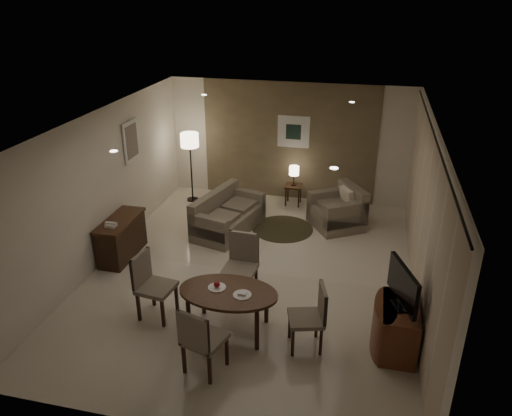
% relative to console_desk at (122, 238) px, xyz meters
% --- Properties ---
extents(room_shell, '(5.50, 7.00, 2.70)m').
position_rel_console_desk_xyz_m(room_shell, '(2.49, 0.40, 0.98)').
color(room_shell, beige).
rests_on(room_shell, ground).
extents(taupe_accent, '(3.96, 0.03, 2.70)m').
position_rel_console_desk_xyz_m(taupe_accent, '(2.49, 3.48, 0.98)').
color(taupe_accent, '#7A6C4C').
rests_on(taupe_accent, wall_back).
extents(curtain_wall, '(0.08, 6.70, 2.58)m').
position_rel_console_desk_xyz_m(curtain_wall, '(5.17, 0.00, 0.95)').
color(curtain_wall, beige).
rests_on(curtain_wall, wall_right).
extents(curtain_rod, '(0.03, 6.80, 0.03)m').
position_rel_console_desk_xyz_m(curtain_rod, '(5.17, 0.00, 2.27)').
color(curtain_rod, black).
rests_on(curtain_rod, wall_right).
extents(art_back_frame, '(0.72, 0.03, 0.72)m').
position_rel_console_desk_xyz_m(art_back_frame, '(2.59, 3.46, 1.23)').
color(art_back_frame, silver).
rests_on(art_back_frame, wall_back).
extents(art_back_canvas, '(0.34, 0.01, 0.34)m').
position_rel_console_desk_xyz_m(art_back_canvas, '(2.59, 3.44, 1.23)').
color(art_back_canvas, '#192D24').
rests_on(art_back_canvas, wall_back).
extents(art_left_frame, '(0.03, 0.60, 0.80)m').
position_rel_console_desk_xyz_m(art_left_frame, '(-0.23, 1.20, 1.48)').
color(art_left_frame, silver).
rests_on(art_left_frame, wall_left).
extents(art_left_canvas, '(0.01, 0.46, 0.64)m').
position_rel_console_desk_xyz_m(art_left_canvas, '(-0.21, 1.20, 1.48)').
color(art_left_canvas, gray).
rests_on(art_left_canvas, wall_left).
extents(downlight_nl, '(0.10, 0.10, 0.01)m').
position_rel_console_desk_xyz_m(downlight_nl, '(1.09, -1.80, 2.31)').
color(downlight_nl, white).
rests_on(downlight_nl, ceiling).
extents(downlight_nr, '(0.10, 0.10, 0.01)m').
position_rel_console_desk_xyz_m(downlight_nr, '(3.89, -1.80, 2.31)').
color(downlight_nr, white).
rests_on(downlight_nr, ceiling).
extents(downlight_fl, '(0.10, 0.10, 0.01)m').
position_rel_console_desk_xyz_m(downlight_fl, '(1.09, 1.80, 2.31)').
color(downlight_fl, white).
rests_on(downlight_fl, ceiling).
extents(downlight_fr, '(0.10, 0.10, 0.01)m').
position_rel_console_desk_xyz_m(downlight_fr, '(3.89, 1.80, 2.31)').
color(downlight_fr, white).
rests_on(downlight_fr, ceiling).
extents(console_desk, '(0.48, 1.20, 0.75)m').
position_rel_console_desk_xyz_m(console_desk, '(0.00, 0.00, 0.00)').
color(console_desk, '#4C2B18').
rests_on(console_desk, floor).
extents(telephone, '(0.20, 0.14, 0.09)m').
position_rel_console_desk_xyz_m(telephone, '(0.00, -0.30, 0.43)').
color(telephone, white).
rests_on(telephone, console_desk).
extents(tv_cabinet, '(0.48, 0.90, 0.70)m').
position_rel_console_desk_xyz_m(tv_cabinet, '(4.89, -1.50, -0.03)').
color(tv_cabinet, brown).
rests_on(tv_cabinet, floor).
extents(flat_tv, '(0.36, 0.85, 0.60)m').
position_rel_console_desk_xyz_m(flat_tv, '(4.87, -1.50, 0.65)').
color(flat_tv, black).
rests_on(flat_tv, tv_cabinet).
extents(dining_table, '(1.43, 0.89, 0.67)m').
position_rel_console_desk_xyz_m(dining_table, '(2.52, -1.64, -0.04)').
color(dining_table, '#4C2B18').
rests_on(dining_table, floor).
extents(chair_near, '(0.60, 0.60, 1.00)m').
position_rel_console_desk_xyz_m(chair_near, '(2.44, -2.48, 0.12)').
color(chair_near, gray).
rests_on(chair_near, floor).
extents(chair_far, '(0.53, 0.53, 1.05)m').
position_rel_console_desk_xyz_m(chair_far, '(2.46, -0.79, 0.15)').
color(chair_far, gray).
rests_on(chair_far, floor).
extents(chair_left, '(0.56, 0.56, 1.03)m').
position_rel_console_desk_xyz_m(chair_left, '(1.37, -1.55, 0.14)').
color(chair_left, gray).
rests_on(chair_left, floor).
extents(chair_right, '(0.57, 0.57, 0.95)m').
position_rel_console_desk_xyz_m(chair_right, '(3.64, -1.74, 0.10)').
color(chair_right, gray).
rests_on(chair_right, floor).
extents(plate_a, '(0.26, 0.26, 0.02)m').
position_rel_console_desk_xyz_m(plate_a, '(2.34, -1.59, 0.30)').
color(plate_a, white).
rests_on(plate_a, dining_table).
extents(plate_b, '(0.26, 0.26, 0.02)m').
position_rel_console_desk_xyz_m(plate_b, '(2.74, -1.69, 0.30)').
color(plate_b, white).
rests_on(plate_b, dining_table).
extents(fruit_apple, '(0.09, 0.09, 0.09)m').
position_rel_console_desk_xyz_m(fruit_apple, '(2.34, -1.59, 0.36)').
color(fruit_apple, '#A4121C').
rests_on(fruit_apple, plate_a).
extents(napkin, '(0.12, 0.08, 0.03)m').
position_rel_console_desk_xyz_m(napkin, '(2.74, -1.69, 0.33)').
color(napkin, white).
rests_on(napkin, plate_b).
extents(round_rug, '(1.25, 1.25, 0.01)m').
position_rel_console_desk_xyz_m(round_rug, '(2.69, 1.78, -0.37)').
color(round_rug, '#3F3A23').
rests_on(round_rug, floor).
extents(sofa, '(1.84, 1.24, 0.79)m').
position_rel_console_desk_xyz_m(sofa, '(1.62, 1.46, 0.02)').
color(sofa, gray).
rests_on(sofa, floor).
extents(armchair, '(1.29, 1.31, 0.86)m').
position_rel_console_desk_xyz_m(armchair, '(3.74, 2.15, 0.06)').
color(armchair, gray).
rests_on(armchair, floor).
extents(side_table, '(0.37, 0.37, 0.47)m').
position_rel_console_desk_xyz_m(side_table, '(2.69, 3.08, -0.14)').
color(side_table, black).
rests_on(side_table, floor).
extents(table_lamp, '(0.22, 0.22, 0.50)m').
position_rel_console_desk_xyz_m(table_lamp, '(2.69, 3.08, 0.34)').
color(table_lamp, '#FFEAC1').
rests_on(table_lamp, side_table).
extents(floor_lamp, '(0.41, 0.41, 1.61)m').
position_rel_console_desk_xyz_m(floor_lamp, '(0.36, 2.78, 0.43)').
color(floor_lamp, '#FFE5B7').
rests_on(floor_lamp, floor).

